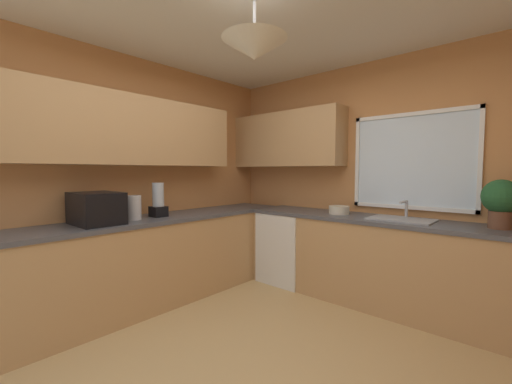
{
  "coord_description": "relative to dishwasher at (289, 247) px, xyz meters",
  "views": [
    {
      "loc": [
        1.45,
        -1.61,
        1.39
      ],
      "look_at": [
        -0.59,
        0.67,
        1.19
      ],
      "focal_mm": 22.34,
      "sensor_mm": 36.0,
      "label": 1
    }
  ],
  "objects": [
    {
      "name": "counter_run_back",
      "position": [
        1.1,
        0.03,
        0.02
      ],
      "size": [
        2.92,
        0.65,
        0.91
      ],
      "color": "tan",
      "rests_on": "ground_plane"
    },
    {
      "name": "potted_plant",
      "position": [
        2.11,
        0.08,
        0.72
      ],
      "size": [
        0.29,
        0.29,
        0.41
      ],
      "color": "brown",
      "rests_on": "counter_run_back"
    },
    {
      "name": "blender_appliance",
      "position": [
        -0.66,
        -1.44,
        0.64
      ],
      "size": [
        0.15,
        0.15,
        0.36
      ],
      "color": "black",
      "rests_on": "counter_run_left"
    },
    {
      "name": "room_shell",
      "position": [
        0.52,
        -1.17,
        1.34
      ],
      "size": [
        3.83,
        4.08,
        2.68
      ],
      "color": "#C6844C",
      "rests_on": "ground_plane"
    },
    {
      "name": "ground_plane",
      "position": [
        0.89,
        -1.64,
        -0.43
      ],
      "size": [
        8.7,
        8.7,
        0.0
      ],
      "primitive_type": "plane",
      "color": "tan"
    },
    {
      "name": "bowl",
      "position": [
        0.67,
        0.03,
        0.52
      ],
      "size": [
        0.22,
        0.22,
        0.09
      ],
      "primitive_type": "cylinder",
      "color": "beige",
      "rests_on": "counter_run_back"
    },
    {
      "name": "counter_run_left",
      "position": [
        -0.66,
        -1.64,
        0.02
      ],
      "size": [
        0.65,
        3.69,
        0.91
      ],
      "color": "tan",
      "rests_on": "ground_plane"
    },
    {
      "name": "kettle",
      "position": [
        -0.64,
        -1.72,
        0.6
      ],
      "size": [
        0.14,
        0.14,
        0.24
      ],
      "primitive_type": "cylinder",
      "color": "#B7B7BC",
      "rests_on": "counter_run_left"
    },
    {
      "name": "microwave",
      "position": [
        -0.66,
        -2.07,
        0.62
      ],
      "size": [
        0.48,
        0.36,
        0.29
      ],
      "primitive_type": "cube",
      "color": "black",
      "rests_on": "counter_run_left"
    },
    {
      "name": "dishwasher",
      "position": [
        0.0,
        0.0,
        0.0
      ],
      "size": [
        0.6,
        0.6,
        0.86
      ],
      "primitive_type": "cube",
      "color": "white",
      "rests_on": "ground_plane"
    },
    {
      "name": "sink_assembly",
      "position": [
        1.33,
        0.04,
        0.49
      ],
      "size": [
        0.59,
        0.4,
        0.19
      ],
      "color": "#9EA0A5",
      "rests_on": "counter_run_back"
    }
  ]
}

